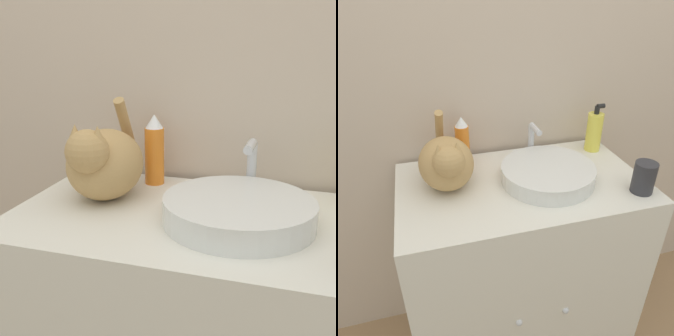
# 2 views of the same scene
# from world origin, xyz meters

# --- Properties ---
(wall_back) EXTENTS (6.00, 0.05, 2.50)m
(wall_back) POSITION_xyz_m (0.00, 0.55, 1.25)
(wall_back) COLOR #C6B29E
(wall_back) RESTS_ON ground_plane
(sink_basin) EXTENTS (0.32, 0.32, 0.06)m
(sink_basin) POSITION_xyz_m (0.09, 0.24, 0.89)
(sink_basin) COLOR silver
(sink_basin) RESTS_ON vanity_cabinet
(faucet) EXTENTS (0.15, 0.10, 0.15)m
(faucet) POSITION_xyz_m (0.09, 0.41, 0.93)
(faucet) COLOR silver
(faucet) RESTS_ON vanity_cabinet
(cat) EXTENTS (0.18, 0.33, 0.23)m
(cat) POSITION_xyz_m (-0.25, 0.29, 0.96)
(cat) COLOR tan
(cat) RESTS_ON vanity_cabinet
(spray_bottle) EXTENTS (0.05, 0.05, 0.19)m
(spray_bottle) POSITION_xyz_m (-0.17, 0.44, 0.96)
(spray_bottle) COLOR orange
(spray_bottle) RESTS_ON vanity_cabinet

